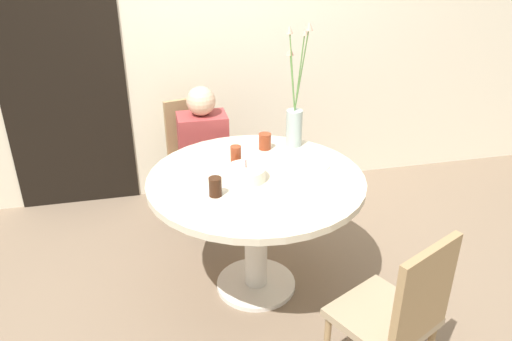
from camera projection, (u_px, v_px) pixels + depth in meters
ground_plane at (256, 285)px, 3.13m from camera, size 16.00×16.00×0.00m
wall_back at (216, 32)px, 3.75m from camera, size 8.00×0.05×2.60m
doorway_panel at (62, 78)px, 3.62m from camera, size 0.90×0.01×2.05m
dining_table at (256, 200)px, 2.85m from camera, size 1.22×1.22×0.77m
chair_right_flank at (196, 153)px, 3.71m from camera, size 0.48×0.48×0.89m
chair_left_flank at (399, 312)px, 2.20m from camera, size 0.54×0.54×0.89m
birthday_cake at (246, 173)px, 2.74m from camera, size 0.22×0.22×0.12m
flower_vase at (295, 114)px, 3.10m from camera, size 0.15×0.22×0.76m
side_plate at (315, 165)px, 2.91m from camera, size 0.17×0.17×0.01m
drink_glass_0 at (265, 141)px, 3.11m from camera, size 0.08×0.08×0.10m
drink_glass_1 at (215, 187)px, 2.57m from camera, size 0.07×0.07×0.10m
drink_glass_2 at (236, 156)px, 2.88m from camera, size 0.06×0.06×0.12m
person_guest at (204, 162)px, 3.58m from camera, size 0.34×0.24×1.05m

